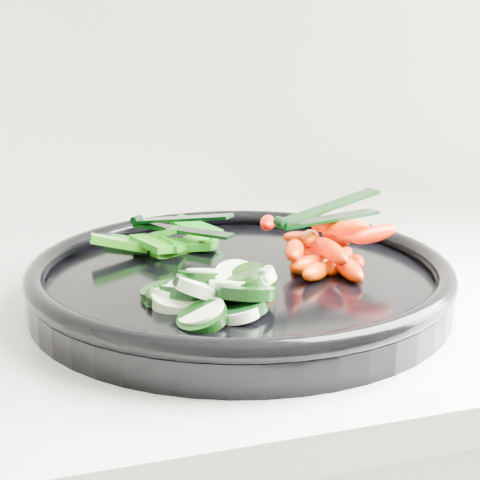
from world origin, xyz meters
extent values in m
cube|color=silver|center=(0.00, 1.70, 0.92)|extent=(2.02, 0.62, 0.03)
cylinder|color=black|center=(-0.28, 1.62, 0.94)|extent=(0.39, 0.39, 0.02)
torus|color=black|center=(-0.28, 1.62, 0.96)|extent=(0.40, 0.40, 0.02)
cylinder|color=black|center=(-0.34, 1.51, 0.96)|extent=(0.05, 0.05, 0.02)
cylinder|color=#D8EDBD|center=(-0.34, 1.52, 0.96)|extent=(0.05, 0.05, 0.02)
cylinder|color=black|center=(-0.34, 1.56, 0.96)|extent=(0.06, 0.06, 0.03)
cylinder|color=beige|center=(-0.36, 1.56, 0.96)|extent=(0.04, 0.04, 0.02)
cylinder|color=black|center=(-0.33, 1.57, 0.96)|extent=(0.04, 0.04, 0.03)
cylinder|color=beige|center=(-0.34, 1.57, 0.96)|extent=(0.03, 0.03, 0.02)
cylinder|color=black|center=(-0.31, 1.53, 0.96)|extent=(0.05, 0.05, 0.02)
cylinder|color=#DBF1C1|center=(-0.31, 1.51, 0.96)|extent=(0.03, 0.03, 0.02)
cylinder|color=black|center=(-0.33, 1.58, 0.96)|extent=(0.06, 0.06, 0.02)
cylinder|color=#CEEBBC|center=(-0.33, 1.58, 0.96)|extent=(0.03, 0.03, 0.02)
cylinder|color=black|center=(-0.36, 1.58, 0.96)|extent=(0.06, 0.06, 0.02)
cylinder|color=beige|center=(-0.34, 1.57, 0.96)|extent=(0.05, 0.05, 0.01)
cylinder|color=black|center=(-0.36, 1.56, 0.96)|extent=(0.05, 0.05, 0.02)
cylinder|color=#D4F3C2|center=(-0.35, 1.55, 0.96)|extent=(0.04, 0.04, 0.02)
cylinder|color=black|center=(-0.36, 1.57, 0.96)|extent=(0.04, 0.04, 0.03)
cylinder|color=beige|center=(-0.35, 1.57, 0.96)|extent=(0.04, 0.04, 0.02)
cylinder|color=black|center=(-0.30, 1.55, 0.97)|extent=(0.05, 0.05, 0.02)
cylinder|color=beige|center=(-0.29, 1.55, 0.97)|extent=(0.05, 0.05, 0.03)
cylinder|color=black|center=(-0.33, 1.58, 0.97)|extent=(0.05, 0.05, 0.02)
cylinder|color=#CAE9BA|center=(-0.32, 1.58, 0.97)|extent=(0.04, 0.04, 0.02)
cylinder|color=black|center=(-0.34, 1.55, 0.97)|extent=(0.04, 0.05, 0.03)
cylinder|color=#D5F6C5|center=(-0.34, 1.55, 0.97)|extent=(0.04, 0.04, 0.03)
cylinder|color=black|center=(-0.29, 1.56, 0.97)|extent=(0.05, 0.05, 0.03)
cylinder|color=beige|center=(-0.30, 1.56, 0.97)|extent=(0.05, 0.05, 0.03)
cylinder|color=black|center=(-0.30, 1.56, 0.97)|extent=(0.05, 0.05, 0.02)
cylinder|color=beige|center=(-0.30, 1.56, 0.97)|extent=(0.04, 0.03, 0.02)
cylinder|color=black|center=(-0.30, 1.53, 0.97)|extent=(0.06, 0.06, 0.02)
cylinder|color=#D5ECBC|center=(-0.31, 1.55, 0.97)|extent=(0.04, 0.04, 0.02)
ellipsoid|color=#FF6000|center=(-0.19, 1.60, 0.96)|extent=(0.05, 0.05, 0.03)
ellipsoid|color=#EB2600|center=(-0.22, 1.60, 0.96)|extent=(0.06, 0.04, 0.03)
ellipsoid|color=#F53300|center=(-0.19, 1.58, 0.96)|extent=(0.02, 0.05, 0.02)
ellipsoid|color=#FF4600|center=(-0.18, 1.59, 0.96)|extent=(0.03, 0.05, 0.02)
ellipsoid|color=#EB1400|center=(-0.22, 1.62, 0.96)|extent=(0.03, 0.04, 0.02)
ellipsoid|color=#DD3600|center=(-0.23, 1.58, 0.96)|extent=(0.05, 0.04, 0.02)
ellipsoid|color=#FF3400|center=(-0.20, 1.61, 0.96)|extent=(0.05, 0.04, 0.03)
ellipsoid|color=#E33B00|center=(-0.17, 1.66, 0.96)|extent=(0.02, 0.04, 0.02)
ellipsoid|color=#FB3A00|center=(-0.20, 1.65, 0.96)|extent=(0.02, 0.04, 0.02)
ellipsoid|color=#EB2F00|center=(-0.24, 1.60, 0.98)|extent=(0.04, 0.06, 0.02)
ellipsoid|color=#FB2500|center=(-0.18, 1.64, 0.98)|extent=(0.03, 0.05, 0.03)
ellipsoid|color=#E85100|center=(-0.21, 1.63, 0.98)|extent=(0.04, 0.05, 0.03)
ellipsoid|color=#DB3200|center=(-0.21, 1.59, 0.98)|extent=(0.02, 0.06, 0.02)
ellipsoid|color=#F03300|center=(-0.22, 1.63, 0.98)|extent=(0.04, 0.02, 0.02)
ellipsoid|color=#F55A00|center=(-0.17, 1.63, 0.98)|extent=(0.05, 0.02, 0.02)
ellipsoid|color=#E04000|center=(-0.18, 1.61, 0.99)|extent=(0.04, 0.04, 0.02)
ellipsoid|color=#EC1100|center=(-0.25, 1.65, 0.99)|extent=(0.03, 0.04, 0.02)
ellipsoid|color=#FF2200|center=(-0.19, 1.62, 0.99)|extent=(0.04, 0.03, 0.02)
ellipsoid|color=#FA2400|center=(-0.17, 1.58, 0.99)|extent=(0.05, 0.02, 0.02)
cube|color=#0B6009|center=(-0.32, 1.70, 0.96)|extent=(0.05, 0.06, 0.02)
cube|color=#18740B|center=(-0.31, 1.71, 0.96)|extent=(0.05, 0.05, 0.03)
cube|color=#106309|center=(-0.30, 1.71, 0.96)|extent=(0.03, 0.05, 0.02)
cube|color=#186409|center=(-0.31, 1.70, 0.96)|extent=(0.05, 0.04, 0.01)
cube|color=#20710A|center=(-0.32, 1.70, 0.96)|extent=(0.07, 0.05, 0.03)
cube|color=#09600B|center=(-0.37, 1.73, 0.96)|extent=(0.05, 0.05, 0.01)
cube|color=#226609|center=(-0.33, 1.72, 0.96)|extent=(0.03, 0.06, 0.02)
cube|color=#1C6009|center=(-0.34, 1.71, 0.97)|extent=(0.05, 0.03, 0.02)
cube|color=#1A6709|center=(-0.38, 1.69, 0.97)|extent=(0.05, 0.02, 0.02)
cube|color=#1D6209|center=(-0.35, 1.68, 0.97)|extent=(0.04, 0.06, 0.01)
cube|color=#0E6C0A|center=(-0.30, 1.73, 0.97)|extent=(0.05, 0.06, 0.02)
cylinder|color=black|center=(-0.25, 1.60, 1.00)|extent=(0.01, 0.01, 0.01)
cube|color=black|center=(-0.20, 1.62, 1.00)|extent=(0.11, 0.05, 0.00)
cube|color=black|center=(-0.20, 1.62, 1.01)|extent=(0.11, 0.05, 0.02)
cylinder|color=black|center=(-0.36, 1.74, 0.98)|extent=(0.01, 0.01, 0.01)
cube|color=black|center=(-0.32, 1.70, 0.97)|extent=(0.09, 0.09, 0.00)
cube|color=black|center=(-0.32, 1.70, 0.99)|extent=(0.09, 0.09, 0.02)
camera|label=1|loc=(-0.44, 1.07, 1.15)|focal=50.00mm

